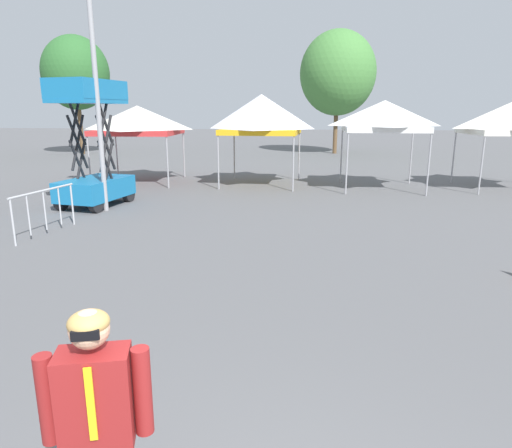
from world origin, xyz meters
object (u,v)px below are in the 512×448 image
object	(u,v)px
canopy_tent_behind_right	(261,114)
scissor_lift	(94,169)
crowd_barrier_mid_lot	(44,203)
tree_behind_tents_right	(338,73)
light_pole_near_lift	(92,40)
person_foreground	(99,425)
tree_behind_tents_left	(76,73)
canopy_tent_behind_center	(384,116)
canopy_tent_center	(510,118)
canopy_tent_far_right	(138,120)

from	to	relation	value
canopy_tent_behind_right	scissor_lift	size ratio (longest dim) A/B	0.93
scissor_lift	crowd_barrier_mid_lot	size ratio (longest dim) A/B	1.79
tree_behind_tents_right	crowd_barrier_mid_lot	bearing A→B (deg)	-108.77
light_pole_near_lift	person_foreground	bearing A→B (deg)	-64.62
person_foreground	tree_behind_tents_right	bearing A→B (deg)	85.20
tree_behind_tents_left	canopy_tent_behind_center	bearing A→B (deg)	-33.16
tree_behind_tents_left	crowd_barrier_mid_lot	bearing A→B (deg)	-64.35
canopy_tent_behind_right	canopy_tent_center	bearing A→B (deg)	1.47
canopy_tent_far_right	light_pole_near_lift	size ratio (longest dim) A/B	0.41
canopy_tent_far_right	canopy_tent_behind_right	world-z (taller)	canopy_tent_behind_right
scissor_lift	person_foreground	xyz separation A→B (m)	(5.44, -10.83, -0.11)
canopy_tent_far_right	tree_behind_tents_left	xyz separation A→B (m)	(-8.56, 11.40, 2.74)
person_foreground	tree_behind_tents_right	xyz separation A→B (m)	(2.49, 29.67, 4.21)
canopy_tent_center	person_foreground	distance (m)	17.93
person_foreground	canopy_tent_center	bearing A→B (deg)	62.64
canopy_tent_center	crowd_barrier_mid_lot	world-z (taller)	canopy_tent_center
canopy_tent_behind_center	light_pole_near_lift	xyz separation A→B (m)	(-8.51, -5.02, 2.04)
scissor_lift	crowd_barrier_mid_lot	bearing A→B (deg)	-83.23
tree_behind_tents_left	scissor_lift	bearing A→B (deg)	-61.00
canopy_tent_behind_right	canopy_tent_behind_center	distance (m)	4.57
canopy_tent_far_right	tree_behind_tents_left	world-z (taller)	tree_behind_tents_left
tree_behind_tents_right	light_pole_near_lift	bearing A→B (deg)	-110.68
canopy_tent_behind_center	light_pole_near_lift	bearing A→B (deg)	-149.45
canopy_tent_behind_center	tree_behind_tents_right	xyz separation A→B (m)	(-1.16, 14.43, 2.58)
canopy_tent_behind_right	tree_behind_tents_right	bearing A→B (deg)	76.44
canopy_tent_behind_center	scissor_lift	distance (m)	10.22
canopy_tent_far_right	tree_behind_tents_right	world-z (taller)	tree_behind_tents_right
crowd_barrier_mid_lot	canopy_tent_behind_center	bearing A→B (deg)	41.66
light_pole_near_lift	tree_behind_tents_right	distance (m)	20.79
canopy_tent_behind_center	person_foreground	world-z (taller)	canopy_tent_behind_center
canopy_tent_far_right	crowd_barrier_mid_lot	world-z (taller)	canopy_tent_far_right
person_foreground	canopy_tent_behind_center	bearing A→B (deg)	76.51
canopy_tent_behind_center	canopy_tent_center	world-z (taller)	canopy_tent_behind_center
canopy_tent_far_right	tree_behind_tents_right	xyz separation A→B (m)	(8.37, 14.00, 2.76)
canopy_tent_behind_center	canopy_tent_center	xyz separation A→B (m)	(4.55, 0.63, -0.09)
canopy_tent_behind_center	canopy_tent_center	size ratio (longest dim) A/B	1.02
canopy_tent_behind_right	scissor_lift	xyz separation A→B (m)	(-4.54, -4.80, -1.57)
light_pole_near_lift	tree_behind_tents_left	bearing A→B (deg)	119.65
canopy_tent_behind_right	tree_behind_tents_right	distance (m)	14.66
scissor_lift	crowd_barrier_mid_lot	distance (m)	3.37
canopy_tent_behind_right	person_foreground	world-z (taller)	canopy_tent_behind_right
canopy_tent_behind_center	canopy_tent_far_right	bearing A→B (deg)	177.46
canopy_tent_behind_right	tree_behind_tents_right	xyz separation A→B (m)	(3.38, 14.03, 2.52)
canopy_tent_far_right	canopy_tent_behind_right	distance (m)	4.99
canopy_tent_center	crowd_barrier_mid_lot	xyz separation A→B (m)	(-13.25, -8.36, -1.83)
canopy_tent_far_right	canopy_tent_behind_center	bearing A→B (deg)	-2.54
canopy_tent_behind_right	canopy_tent_behind_center	size ratio (longest dim) A/B	1.08
scissor_lift	light_pole_near_lift	size ratio (longest dim) A/B	0.45
canopy_tent_behind_center	tree_behind_tents_left	bearing A→B (deg)	146.84
canopy_tent_center	light_pole_near_lift	bearing A→B (deg)	-156.62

